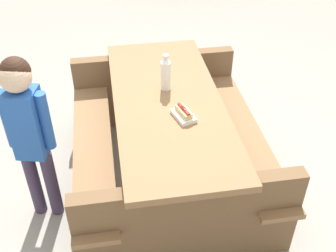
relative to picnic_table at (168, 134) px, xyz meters
name	(u,v)px	position (x,y,z in m)	size (l,w,h in m)	color
ground_plane	(168,177)	(0.00, 0.00, -0.44)	(30.00, 30.00, 0.00)	gray
picnic_table	(168,134)	(0.00, 0.00, 0.00)	(2.08, 1.78, 0.75)	olive
soda_bottle	(166,73)	(-0.15, 0.05, 0.43)	(0.07, 0.07, 0.28)	silver
hotdog_tray	(184,114)	(0.22, 0.02, 0.34)	(0.19, 0.12, 0.08)	white
child_in_coat	(28,124)	(-0.03, -0.95, 0.37)	(0.25, 0.29, 1.27)	#3F334C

